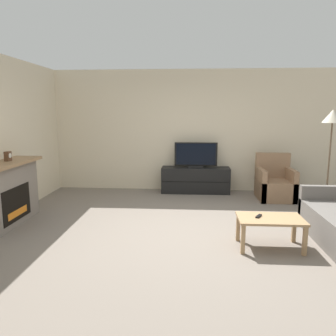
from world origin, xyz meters
The scene contains 10 objects.
ground_plane centered at (0.00, 0.00, 0.00)m, with size 24.00×24.00×0.00m, color slate.
wall_back centered at (0.00, 2.77, 1.35)m, with size 12.00×0.06×2.70m.
fireplace centered at (-2.82, 0.09, 0.51)m, with size 0.50×1.57×1.01m.
mantel_clock centered at (-2.80, 0.25, 1.09)m, with size 0.08×0.11×0.15m.
tv_stand centered at (0.18, 2.49, 0.28)m, with size 1.50×0.44×0.56m.
tv centered at (0.18, 2.48, 0.82)m, with size 0.93×0.18×0.55m.
armchair centered at (1.80, 2.06, 0.30)m, with size 0.70×0.76×0.92m.
coffee_table centered at (1.11, -0.48, 0.35)m, with size 0.84×0.52×0.41m.
remote centered at (0.96, -0.46, 0.42)m, with size 0.11×0.15×0.02m.
floor_lamp centered at (2.39, 0.97, 1.58)m, with size 0.33×0.33×1.81m.
Camera 1 is at (0.06, -4.65, 1.77)m, focal length 35.00 mm.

